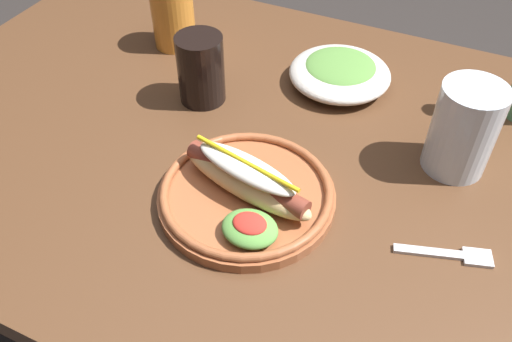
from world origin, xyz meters
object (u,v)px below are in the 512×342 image
(water_cup, at_px, (464,129))
(side_bowl, at_px, (340,72))
(hot_dog_plate, at_px, (247,191))
(soda_cup, at_px, (201,69))
(fork, at_px, (451,255))
(extra_cup, at_px, (173,17))

(water_cup, relative_size, side_bowl, 0.78)
(hot_dog_plate, height_order, water_cup, water_cup)
(soda_cup, bearing_deg, fork, -19.59)
(side_bowl, bearing_deg, extra_cup, -179.06)
(soda_cup, distance_m, side_bowl, 0.24)
(hot_dog_plate, distance_m, fork, 0.27)
(fork, bearing_deg, hot_dog_plate, 168.93)
(hot_dog_plate, relative_size, soda_cup, 2.11)
(soda_cup, height_order, extra_cup, soda_cup)
(extra_cup, bearing_deg, soda_cup, -44.63)
(fork, bearing_deg, extra_cup, 136.63)
(water_cup, bearing_deg, extra_cup, 167.71)
(soda_cup, bearing_deg, extra_cup, 135.37)
(soda_cup, relative_size, extra_cup, 1.03)
(fork, xyz_separation_m, water_cup, (-0.03, 0.17, 0.06))
(water_cup, bearing_deg, side_bowl, 150.31)
(water_cup, bearing_deg, fork, -79.69)
(fork, xyz_separation_m, soda_cup, (-0.44, 0.16, 0.05))
(soda_cup, xyz_separation_m, extra_cup, (-0.13, 0.13, -0.00))
(side_bowl, bearing_deg, soda_cup, -145.30)
(soda_cup, relative_size, water_cup, 0.85)
(extra_cup, bearing_deg, fork, -26.58)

